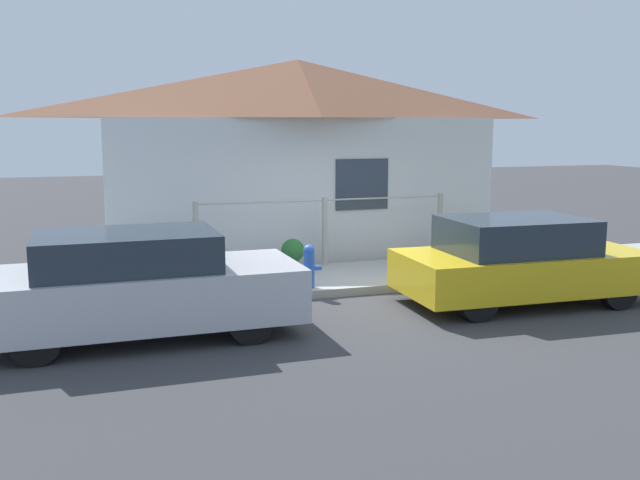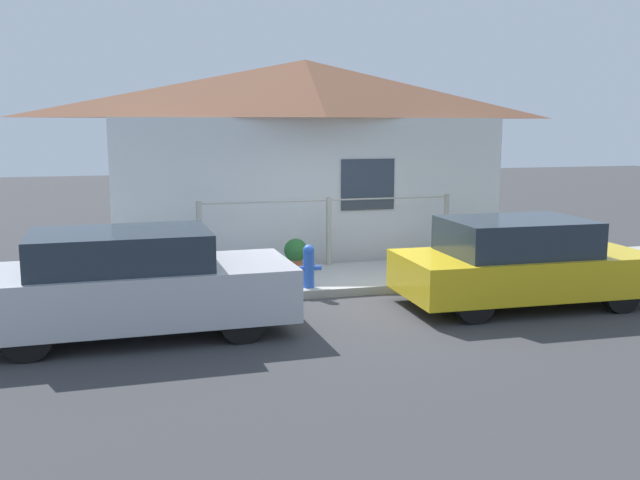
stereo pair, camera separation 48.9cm
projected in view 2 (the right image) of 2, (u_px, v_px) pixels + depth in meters
name	position (u px, v px, depth m)	size (l,w,h in m)	color
ground_plane	(363.00, 296.00, 11.58)	(60.00, 60.00, 0.00)	#38383A
sidewalk	(343.00, 278.00, 12.56)	(24.00, 2.10, 0.14)	#9E9E99
house	(307.00, 100.00, 14.42)	(8.21, 2.23, 4.05)	silver
fence	(329.00, 228.00, 13.30)	(4.90, 0.10, 1.28)	#999993
car_left	(132.00, 283.00, 9.31)	(4.13, 1.76, 1.39)	#B7B7BC
car_right	(521.00, 263.00, 10.88)	(3.86, 1.85, 1.34)	gold
fire_hydrant	(309.00, 265.00, 11.51)	(0.42, 0.19, 0.70)	blue
potted_plant_near_hydrant	(296.00, 252.00, 12.83)	(0.42, 0.42, 0.59)	#9E5638
potted_plant_by_fence	(132.00, 261.00, 11.73)	(0.57, 0.57, 0.70)	brown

